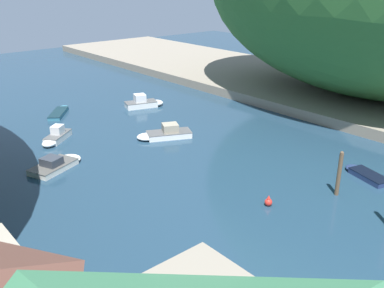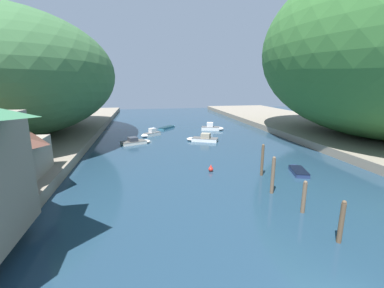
{
  "view_description": "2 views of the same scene",
  "coord_description": "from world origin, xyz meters",
  "px_view_note": "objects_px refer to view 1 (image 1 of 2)",
  "views": [
    {
      "loc": [
        -22.09,
        3.09,
        15.0
      ],
      "look_at": [
        0.01,
        28.86,
        1.52
      ],
      "focal_mm": 40.0,
      "sensor_mm": 36.0,
      "label": 1
    },
    {
      "loc": [
        -8.27,
        -6.93,
        9.6
      ],
      "look_at": [
        -2.09,
        25.2,
        1.88
      ],
      "focal_mm": 24.0,
      "sensor_mm": 36.0,
      "label": 2
    }
  ],
  "objects_px": {
    "boat_small_dinghy": "(60,112)",
    "channel_buoy_near": "(268,202)",
    "boat_mid_channel": "(164,134)",
    "boat_far_upstream": "(56,137)",
    "boat_cabin_cruiser": "(145,103)",
    "boat_near_quay": "(57,164)",
    "boat_navy_launch": "(365,174)"
  },
  "relations": [
    {
      "from": "boat_cabin_cruiser",
      "to": "channel_buoy_near",
      "type": "relative_size",
      "value": 6.17
    },
    {
      "from": "boat_near_quay",
      "to": "boat_far_upstream",
      "type": "relative_size",
      "value": 1.27
    },
    {
      "from": "boat_mid_channel",
      "to": "boat_far_upstream",
      "type": "distance_m",
      "value": 10.42
    },
    {
      "from": "boat_mid_channel",
      "to": "boat_far_upstream",
      "type": "bearing_deg",
      "value": 80.23
    },
    {
      "from": "boat_near_quay",
      "to": "boat_navy_launch",
      "type": "height_order",
      "value": "boat_near_quay"
    },
    {
      "from": "boat_cabin_cruiser",
      "to": "channel_buoy_near",
      "type": "xyz_separation_m",
      "value": [
        -7.2,
        -25.44,
        -0.18
      ]
    },
    {
      "from": "boat_near_quay",
      "to": "boat_navy_launch",
      "type": "bearing_deg",
      "value": 23.36
    },
    {
      "from": "boat_mid_channel",
      "to": "boat_near_quay",
      "type": "distance_m",
      "value": 11.02
    },
    {
      "from": "boat_small_dinghy",
      "to": "channel_buoy_near",
      "type": "height_order",
      "value": "channel_buoy_near"
    },
    {
      "from": "boat_far_upstream",
      "to": "boat_navy_launch",
      "type": "bearing_deg",
      "value": 175.02
    },
    {
      "from": "boat_mid_channel",
      "to": "channel_buoy_near",
      "type": "xyz_separation_m",
      "value": [
        -2.55,
        -15.4,
        -0.11
      ]
    },
    {
      "from": "boat_small_dinghy",
      "to": "channel_buoy_near",
      "type": "distance_m",
      "value": 29.66
    },
    {
      "from": "boat_far_upstream",
      "to": "boat_cabin_cruiser",
      "type": "height_order",
      "value": "boat_cabin_cruiser"
    },
    {
      "from": "boat_near_quay",
      "to": "boat_cabin_cruiser",
      "type": "distance_m",
      "value": 18.5
    },
    {
      "from": "boat_far_upstream",
      "to": "boat_navy_launch",
      "type": "distance_m",
      "value": 28.02
    },
    {
      "from": "boat_navy_launch",
      "to": "boat_cabin_cruiser",
      "type": "bearing_deg",
      "value": 111.85
    },
    {
      "from": "boat_far_upstream",
      "to": "boat_cabin_cruiser",
      "type": "xyz_separation_m",
      "value": [
        13.16,
        4.02,
        0.06
      ]
    },
    {
      "from": "boat_mid_channel",
      "to": "boat_near_quay",
      "type": "bearing_deg",
      "value": 114.54
    },
    {
      "from": "boat_mid_channel",
      "to": "channel_buoy_near",
      "type": "relative_size",
      "value": 7.0
    },
    {
      "from": "boat_near_quay",
      "to": "boat_mid_channel",
      "type": "bearing_deg",
      "value": 66.91
    },
    {
      "from": "boat_far_upstream",
      "to": "boat_cabin_cruiser",
      "type": "relative_size",
      "value": 0.82
    },
    {
      "from": "boat_small_dinghy",
      "to": "channel_buoy_near",
      "type": "relative_size",
      "value": 6.23
    },
    {
      "from": "boat_small_dinghy",
      "to": "channel_buoy_near",
      "type": "bearing_deg",
      "value": -48.09
    },
    {
      "from": "boat_near_quay",
      "to": "boat_far_upstream",
      "type": "height_order",
      "value": "boat_far_upstream"
    },
    {
      "from": "boat_far_upstream",
      "to": "channel_buoy_near",
      "type": "height_order",
      "value": "boat_far_upstream"
    },
    {
      "from": "boat_navy_launch",
      "to": "channel_buoy_near",
      "type": "xyz_separation_m",
      "value": [
        -9.43,
        2.0,
        0.09
      ]
    },
    {
      "from": "boat_mid_channel",
      "to": "channel_buoy_near",
      "type": "distance_m",
      "value": 15.61
    },
    {
      "from": "boat_cabin_cruiser",
      "to": "boat_near_quay",
      "type": "bearing_deg",
      "value": -39.72
    },
    {
      "from": "boat_near_quay",
      "to": "boat_navy_launch",
      "type": "relative_size",
      "value": 1.22
    },
    {
      "from": "boat_small_dinghy",
      "to": "boat_cabin_cruiser",
      "type": "xyz_separation_m",
      "value": [
        9.04,
        -4.17,
        0.29
      ]
    },
    {
      "from": "boat_navy_launch",
      "to": "boat_cabin_cruiser",
      "type": "height_order",
      "value": "boat_cabin_cruiser"
    },
    {
      "from": "boat_small_dinghy",
      "to": "boat_cabin_cruiser",
      "type": "relative_size",
      "value": 1.01
    }
  ]
}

